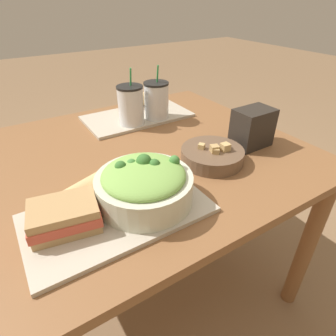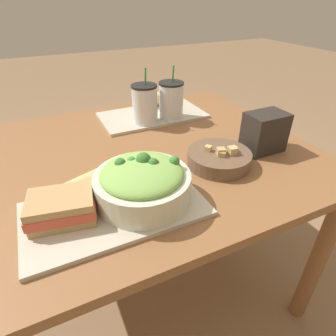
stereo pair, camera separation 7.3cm
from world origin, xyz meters
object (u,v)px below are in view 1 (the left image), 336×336
soup_bowl (212,155)px  sandwich_near (64,216)px  baguette_near (92,188)px  drink_cup_red (156,101)px  baguette_far (135,101)px  chip_bag (252,128)px  drink_cup_dark (131,106)px  salad_bowl (144,184)px

soup_bowl → sandwich_near: 0.49m
baguette_near → drink_cup_red: drink_cup_red is taller
baguette_near → baguette_far: same height
drink_cup_red → chip_bag: (0.17, -0.38, -0.02)m
drink_cup_dark → drink_cup_red: bearing=0.0°
baguette_far → chip_bag: bearing=-171.5°
drink_cup_dark → drink_cup_red: 0.12m
salad_bowl → soup_bowl: 0.30m
sandwich_near → drink_cup_red: 0.69m
salad_bowl → baguette_near: salad_bowl is taller
soup_bowl → drink_cup_red: bearing=86.7°
baguette_far → drink_cup_red: bearing=176.8°
drink_cup_dark → chip_bag: size_ratio=1.63×
chip_bag → soup_bowl: bearing=-175.0°
salad_bowl → soup_bowl: size_ratio=1.23×
salad_bowl → soup_bowl: (0.29, 0.07, -0.04)m
baguette_near → salad_bowl: bearing=-147.5°
baguette_near → drink_cup_dark: bearing=-58.6°
sandwich_near → baguette_far: sandwich_near is taller
drink_cup_red → baguette_near: bearing=-137.5°
drink_cup_red → chip_bag: bearing=-65.9°
soup_bowl → chip_bag: size_ratio=1.49×
salad_bowl → sandwich_near: salad_bowl is taller
soup_bowl → baguette_near: (-0.40, 0.01, 0.02)m
soup_bowl → drink_cup_dark: 0.41m
soup_bowl → salad_bowl: bearing=-165.9°
drink_cup_dark → drink_cup_red: drink_cup_dark is taller
baguette_far → drink_cup_red: 0.16m
drink_cup_dark → chip_bag: bearing=-52.8°
drink_cup_dark → drink_cup_red: (0.12, 0.00, -0.00)m
soup_bowl → baguette_near: baguette_near is taller
baguette_near → drink_cup_red: (0.42, 0.38, 0.04)m
soup_bowl → baguette_far: bearing=89.9°
baguette_near → drink_cup_red: bearing=-68.0°
soup_bowl → chip_bag: (0.19, 0.02, 0.04)m
baguette_far → drink_cup_dark: bearing=137.6°
chip_bag → drink_cup_dark: bearing=126.8°
salad_bowl → drink_cup_dark: 0.51m
salad_bowl → drink_cup_dark: bearing=67.8°
drink_cup_red → soup_bowl: bearing=-93.3°
salad_bowl → drink_cup_red: 0.56m
soup_bowl → baguette_far: size_ratio=1.27×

